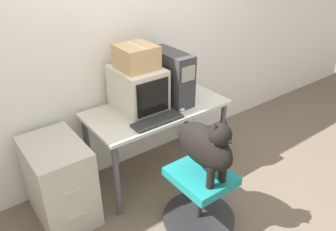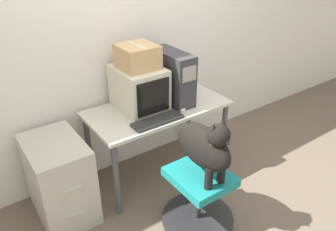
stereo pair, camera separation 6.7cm
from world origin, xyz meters
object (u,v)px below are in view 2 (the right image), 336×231
Objects in this scene: cardboard_box at (137,57)px; keyboard at (158,120)px; crt_monitor at (139,88)px; office_chair at (199,199)px; pc_tower at (172,77)px; dog at (205,146)px; filing_cabinet at (60,179)px.

keyboard is at bearing -92.85° from cardboard_box.
cardboard_box is at bearing 90.00° from crt_monitor.
office_chair is (0.06, -0.50, -0.51)m from keyboard.
pc_tower is 1.61× the size of cardboard_box.
dog is 0.96m from cardboard_box.
dog is at bearing -84.11° from keyboard.
office_chair is 1.14m from filing_cabinet.
office_chair is at bearing 90.00° from dog.
pc_tower is at bearing -8.34° from cardboard_box.
pc_tower is 0.49m from keyboard.
pc_tower is 0.94× the size of dog.
filing_cabinet is at bearing 163.77° from keyboard.
dog is (0.00, -0.04, 0.53)m from office_chair.
dog is 0.76× the size of filing_cabinet.
dog is at bearing -87.33° from crt_monitor.
cardboard_box is (-0.32, 0.05, 0.24)m from pc_tower.
cardboard_box reaches higher than crt_monitor.
crt_monitor reaches higher than keyboard.
filing_cabinet is 2.25× the size of cardboard_box.
filing_cabinet is (-0.86, 0.73, 0.12)m from office_chair.
crt_monitor is 0.36m from keyboard.
crt_monitor reaches higher than filing_cabinet.
crt_monitor is at bearing 87.11° from keyboard.
cardboard_box reaches higher than pc_tower.
keyboard is at bearing 95.89° from dog.
dog is 1.71× the size of cardboard_box.
keyboard is at bearing -141.54° from pc_tower.
keyboard is 0.76× the size of office_chair.
pc_tower reaches higher than office_chair.
filing_cabinet is at bearing -174.68° from crt_monitor.
office_chair is at bearing -40.28° from filing_cabinet.
dog is (0.04, -0.85, -0.16)m from crt_monitor.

